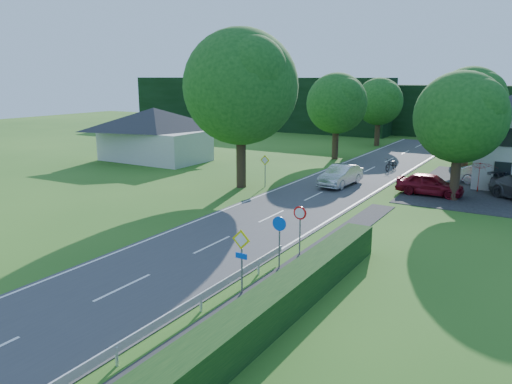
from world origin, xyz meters
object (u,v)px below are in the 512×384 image
Objects in this scene: moving_car at (341,176)px; motorcycle at (391,164)px; parasol at (479,177)px; parked_car_red at (430,184)px; parked_car_silver_a at (493,176)px; streetlight at (457,131)px.

moving_car reaches higher than motorcycle.
motorcycle is 9.28m from parasol.
motorcycle is (1.50, 8.28, -0.23)m from moving_car.
motorcycle is 0.47× the size of parked_car_red.
parked_car_red is 3.97m from parasol.
motorcycle is 0.42× the size of parked_car_silver_a.
moving_car is at bearing 92.77° from parked_car_red.
parked_car_silver_a is at bearing 60.21° from streetlight.
parasol is (2.77, 2.83, 0.32)m from parked_car_red.
parked_car_red is at bearing 7.37° from moving_car.
parasol is (1.50, 1.39, -3.33)m from streetlight.
moving_car is 1.05× the size of parked_car_red.
parked_car_red is 0.91× the size of parked_car_silver_a.
motorcycle is 8.86m from parked_car_silver_a.
parked_car_silver_a is at bearing -33.89° from parked_car_red.
parasol is at bearing 23.15° from moving_car.
moving_car is (-7.76, -1.83, -3.64)m from streetlight.
moving_car is 0.95× the size of parked_car_silver_a.
motorcycle is at bearing 134.15° from streetlight.
streetlight is at bearing -137.17° from parasol.
parasol is (7.76, -5.06, 0.54)m from motorcycle.
parked_car_silver_a is (9.97, 5.68, 0.04)m from moving_car.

